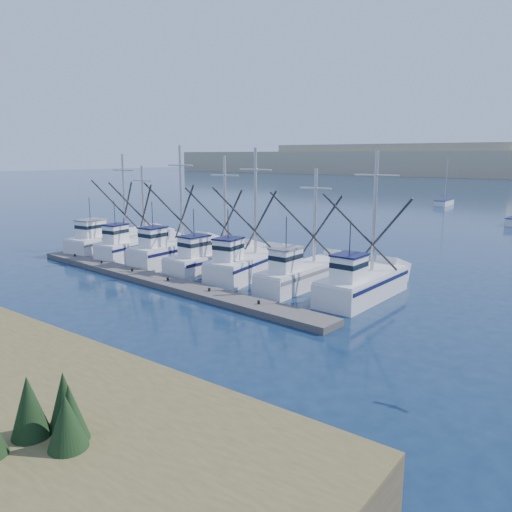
% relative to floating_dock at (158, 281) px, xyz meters
% --- Properties ---
extents(ground, '(500.00, 500.00, 0.00)m').
position_rel_floating_dock_xyz_m(ground, '(9.37, -6.66, -0.19)').
color(ground, '#0D203C').
rests_on(ground, ground).
extents(floating_dock, '(27.96, 4.08, 0.37)m').
position_rel_floating_dock_xyz_m(floating_dock, '(0.00, 0.00, 0.00)').
color(floating_dock, '#5B5551').
rests_on(floating_dock, ground).
extents(trawler_fleet, '(27.88, 9.02, 9.25)m').
position_rel_floating_dock_xyz_m(trawler_fleet, '(-0.34, 4.85, 0.77)').
color(trawler_fleet, white).
rests_on(trawler_fleet, ground).
extents(sailboat_far, '(2.06, 5.95, 8.10)m').
position_rel_floating_dock_xyz_m(sailboat_far, '(-0.77, 65.89, 0.31)').
color(sailboat_far, white).
rests_on(sailboat_far, ground).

